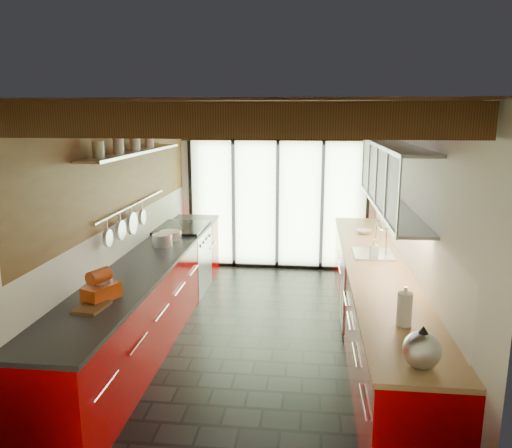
# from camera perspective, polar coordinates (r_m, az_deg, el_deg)

# --- Properties ---
(ground) EXTENTS (5.50, 5.50, 0.00)m
(ground) POSITION_cam_1_polar(r_m,az_deg,el_deg) (5.90, 0.53, -12.83)
(ground) COLOR black
(ground) RESTS_ON ground
(room_shell) EXTENTS (5.50, 5.50, 5.50)m
(room_shell) POSITION_cam_1_polar(r_m,az_deg,el_deg) (5.40, 0.57, 3.25)
(room_shell) COLOR silver
(room_shell) RESTS_ON ground
(ceiling_beams) EXTENTS (3.14, 5.06, 4.90)m
(ceiling_beams) POSITION_cam_1_polar(r_m,az_deg,el_deg) (5.71, 0.97, 11.89)
(ceiling_beams) COLOR #593316
(ceiling_beams) RESTS_ON ground
(glass_door) EXTENTS (2.95, 0.10, 2.90)m
(glass_door) POSITION_cam_1_polar(r_m,az_deg,el_deg) (8.06, 2.50, 6.33)
(glass_door) COLOR #C6EAAD
(glass_door) RESTS_ON ground
(left_counter) EXTENTS (0.68, 5.00, 0.92)m
(left_counter) POSITION_cam_1_polar(r_m,az_deg,el_deg) (5.97, -11.85, -7.98)
(left_counter) COLOR #B30000
(left_counter) RESTS_ON ground
(range_stove) EXTENTS (0.66, 0.90, 0.97)m
(range_stove) POSITION_cam_1_polar(r_m,az_deg,el_deg) (7.29, -8.34, -4.01)
(range_stove) COLOR silver
(range_stove) RESTS_ON ground
(right_counter) EXTENTS (0.68, 5.00, 0.92)m
(right_counter) POSITION_cam_1_polar(r_m,az_deg,el_deg) (5.74, 13.46, -8.91)
(right_counter) COLOR #B30000
(right_counter) RESTS_ON ground
(sink_assembly) EXTENTS (0.45, 0.52, 0.43)m
(sink_assembly) POSITION_cam_1_polar(r_m,az_deg,el_deg) (5.96, 13.37, -3.04)
(sink_assembly) COLOR silver
(sink_assembly) RESTS_ON right_counter
(upper_cabinets_right) EXTENTS (0.34, 3.00, 3.00)m
(upper_cabinets_right) POSITION_cam_1_polar(r_m,az_deg,el_deg) (5.71, 15.36, 5.30)
(upper_cabinets_right) COLOR silver
(upper_cabinets_right) RESTS_ON ground
(left_wall_fixtures) EXTENTS (0.28, 2.60, 0.96)m
(left_wall_fixtures) POSITION_cam_1_polar(r_m,az_deg,el_deg) (5.84, -13.83, 5.83)
(left_wall_fixtures) COLOR silver
(left_wall_fixtures) RESTS_ON ground
(stand_mixer) EXTENTS (0.29, 0.36, 0.29)m
(stand_mixer) POSITION_cam_1_polar(r_m,az_deg,el_deg) (4.61, -17.25, -6.91)
(stand_mixer) COLOR #C84410
(stand_mixer) RESTS_ON left_counter
(pot_large) EXTENTS (0.32, 0.32, 0.15)m
(pot_large) POSITION_cam_1_polar(r_m,az_deg,el_deg) (6.25, -10.65, -1.83)
(pot_large) COLOR silver
(pot_large) RESTS_ON left_counter
(pot_small) EXTENTS (0.35, 0.35, 0.11)m
(pot_small) POSITION_cam_1_polar(r_m,az_deg,el_deg) (6.59, -9.76, -1.27)
(pot_small) COLOR silver
(pot_small) RESTS_ON left_counter
(cutting_board) EXTENTS (0.25, 0.33, 0.03)m
(cutting_board) POSITION_cam_1_polar(r_m,az_deg,el_deg) (4.46, -18.27, -9.03)
(cutting_board) COLOR brown
(cutting_board) RESTS_ON left_counter
(kettle) EXTENTS (0.25, 0.31, 0.29)m
(kettle) POSITION_cam_1_polar(r_m,az_deg,el_deg) (3.47, 18.44, -13.28)
(kettle) COLOR silver
(kettle) RESTS_ON right_counter
(paper_towel) EXTENTS (0.12, 0.12, 0.32)m
(paper_towel) POSITION_cam_1_polar(r_m,az_deg,el_deg) (4.04, 16.60, -9.37)
(paper_towel) COLOR white
(paper_towel) RESTS_ON right_counter
(soap_bottle) EXTENTS (0.09, 0.10, 0.21)m
(soap_bottle) POSITION_cam_1_polar(r_m,az_deg,el_deg) (5.84, 13.36, -2.72)
(soap_bottle) COLOR silver
(soap_bottle) RESTS_ON right_counter
(bowl) EXTENTS (0.24, 0.24, 0.05)m
(bowl) POSITION_cam_1_polar(r_m,az_deg,el_deg) (6.98, 12.21, -0.86)
(bowl) COLOR silver
(bowl) RESTS_ON right_counter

